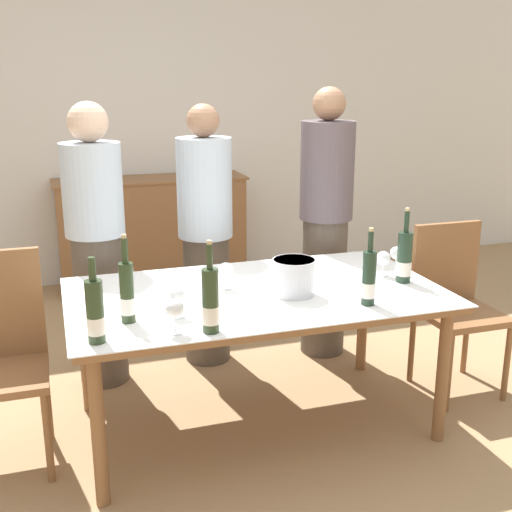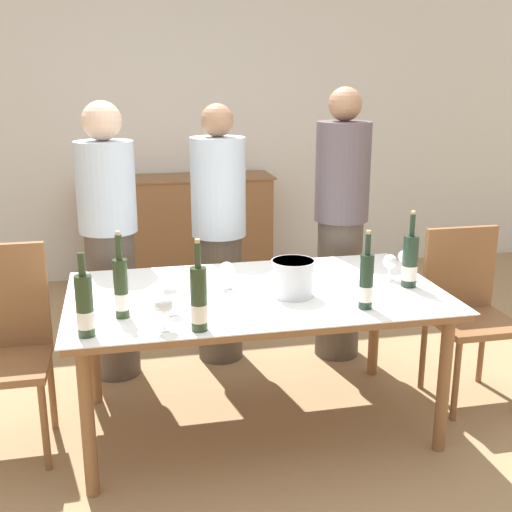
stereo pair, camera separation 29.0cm
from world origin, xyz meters
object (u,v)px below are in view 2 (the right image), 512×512
Objects in this scene: wine_bottle_3 at (121,289)px; wine_bottle_4 at (85,307)px; chair_right_end at (466,303)px; wine_bottle_1 at (410,262)px; wine_glass_2 at (171,293)px; wine_glass_3 at (390,263)px; wine_glass_4 at (227,271)px; wine_bottle_0 at (366,282)px; ice_bucket at (293,277)px; wine_glass_1 at (404,258)px; chair_left_end at (3,337)px; dining_table at (256,303)px; wine_bottle_2 at (199,300)px; person_guest_left at (219,236)px; sideboard_cabinet at (181,230)px; wine_glass_0 at (163,306)px; person_guest_right at (341,227)px; person_host at (109,244)px.

wine_bottle_4 is (-0.15, -0.18, -0.01)m from wine_bottle_3.
wine_bottle_1 is at bearing -158.38° from chair_right_end.
wine_glass_2 is at bearing -2.58° from wine_bottle_3.
wine_glass_3 is 0.99× the size of wine_glass_4.
wine_bottle_1 reaches higher than wine_bottle_0.
ice_bucket is 1.44× the size of wine_glass_1.
chair_left_end is at bearing 171.95° from ice_bucket.
wine_bottle_0 is 2.69× the size of wine_glass_4.
wine_bottle_2 reaches higher than dining_table.
person_guest_left is at bearing 136.38° from wine_glass_1.
chair_right_end is (1.63, 0.31, -0.28)m from wine_glass_2.
wine_bottle_3 is at bearing 144.64° from wine_bottle_2.
wine_bottle_2 is (-0.49, -0.33, 0.04)m from ice_bucket.
wine_bottle_2 is at bearing -94.13° from sideboard_cabinet.
dining_table is 4.70× the size of wine_bottle_3.
wine_bottle_3 is 1.90m from chair_right_end.
wine_glass_2 is (-0.86, 0.11, -0.03)m from wine_bottle_0.
wine_glass_4 is (-0.85, 0.04, 0.00)m from wine_glass_3.
wine_glass_2 reaches higher than wine_glass_4.
chair_right_end is at bearing 16.22° from wine_glass_0.
wine_bottle_0 is 0.93m from chair_right_end.
wine_bottle_0 reaches higher than dining_table.
ice_bucket is at bearing -122.44° from person_guest_right.
dining_table is 1.85× the size of chair_left_end.
wine_glass_2 is at bearing -152.63° from dining_table.
person_guest_left is (-1.25, 0.78, 0.25)m from chair_right_end.
chair_left_end is at bearing -146.35° from person_guest_left.
wine_glass_4 is (-0.89, 0.17, -0.03)m from wine_bottle_1.
dining_table is at bearing -87.13° from sideboard_cabinet.
wine_glass_1 is 0.09× the size of person_guest_left.
dining_table is at bearing 27.37° from wine_glass_2.
dining_table is 0.24m from ice_bucket.
person_host is (-1.46, 0.85, -0.04)m from wine_bottle_1.
wine_glass_2 is 0.09× the size of person_guest_left.
wine_glass_4 is (-0.13, 0.08, 0.15)m from dining_table.
wine_bottle_0 is at bearing -151.23° from chair_right_end.
wine_glass_3 is at bearing 110.73° from wine_bottle_1.
wine_bottle_0 reaches higher than wine_bottle_4.
wine_bottle_2 is 1.15m from wine_glass_3.
wine_glass_2 is at bearing -96.46° from sideboard_cabinet.
wine_glass_2 is at bearing -134.70° from wine_glass_4.
wine_bottle_4 is 0.22× the size of person_guest_left.
sideboard_cabinet is at bearing 92.86° from person_guest_left.
wine_glass_0 is at bearing -154.65° from ice_bucket.
chair_left_end reaches higher than ice_bucket.
wine_bottle_1 is 0.56m from chair_right_end.
wine_bottle_1 reaches higher than chair_left_end.
wine_bottle_4 is at bearing -166.36° from chair_right_end.
wine_bottle_2 reaches higher than wine_glass_3.
sideboard_cabinet is 4.11× the size of wine_bottle_1.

